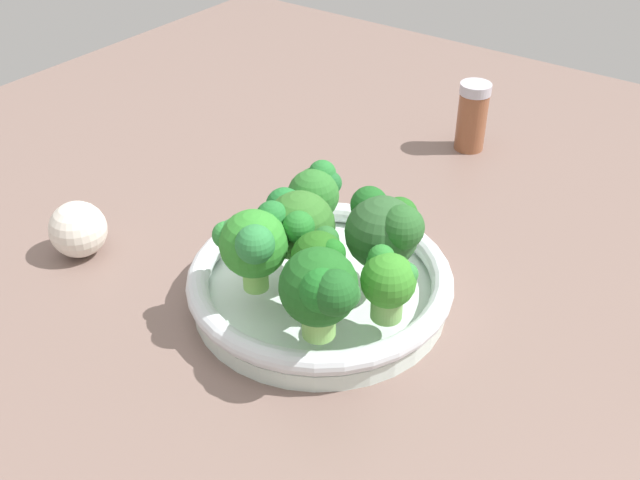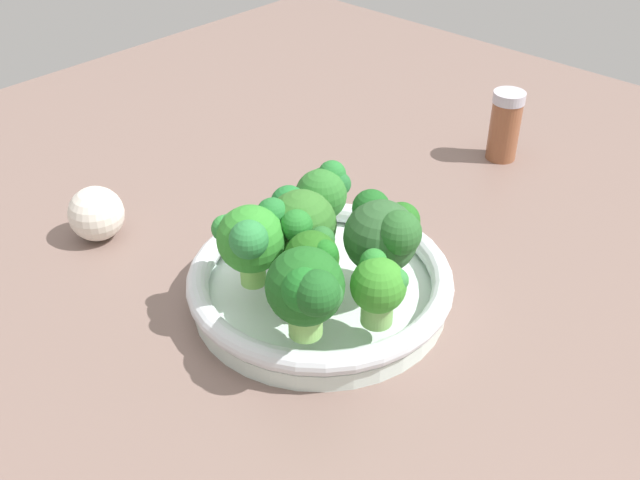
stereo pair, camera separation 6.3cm
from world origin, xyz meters
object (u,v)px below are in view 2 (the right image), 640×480
(broccoli_floret_6, at_px, (378,285))
(bowl, at_px, (320,284))
(pepper_shaker, at_px, (505,125))
(broccoli_floret_1, at_px, (307,290))
(broccoli_floret_0, at_px, (323,193))
(broccoli_floret_3, at_px, (298,222))
(broccoli_floret_4, at_px, (384,233))
(garlic_bulb, at_px, (96,214))
(broccoli_floret_2, at_px, (248,239))
(broccoli_floret_5, at_px, (314,259))

(broccoli_floret_6, bearing_deg, bowl, -13.34)
(pepper_shaker, bearing_deg, broccoli_floret_1, 100.68)
(broccoli_floret_0, distance_m, broccoli_floret_3, 0.05)
(broccoli_floret_3, relative_size, broccoli_floret_4, 0.92)
(garlic_bulb, bearing_deg, broccoli_floret_2, -173.74)
(broccoli_floret_5, height_order, garlic_bulb, broccoli_floret_5)
(garlic_bulb, bearing_deg, broccoli_floret_6, -169.31)
(broccoli_floret_1, bearing_deg, broccoli_floret_2, -11.31)
(bowl, height_order, broccoli_floret_3, broccoli_floret_3)
(broccoli_floret_1, height_order, pepper_shaker, broccoli_floret_1)
(bowl, bearing_deg, pepper_shaker, -85.94)
(bowl, bearing_deg, broccoli_floret_5, 125.96)
(broccoli_floret_5, bearing_deg, bowl, -54.04)
(bowl, height_order, broccoli_floret_1, broccoli_floret_1)
(broccoli_floret_5, height_order, pepper_shaker, broccoli_floret_5)
(broccoli_floret_2, xyz_separation_m, garlic_bulb, (0.20, 0.02, -0.05))
(garlic_bulb, xyz_separation_m, pepper_shaker, (-0.20, -0.41, 0.01))
(broccoli_floret_0, xyz_separation_m, broccoli_floret_4, (-0.09, 0.02, 0.01))
(broccoli_floret_4, relative_size, pepper_shaker, 0.91)
(broccoli_floret_6, height_order, pepper_shaker, broccoli_floret_6)
(broccoli_floret_0, relative_size, broccoli_floret_5, 1.01)
(broccoli_floret_3, bearing_deg, pepper_shaker, -89.58)
(broccoli_floret_3, xyz_separation_m, broccoli_floret_5, (-0.05, 0.03, -0.00))
(broccoli_floret_0, distance_m, broccoli_floret_1, 0.15)
(broccoli_floret_3, bearing_deg, broccoli_floret_4, -155.82)
(broccoli_floret_2, distance_m, broccoli_floret_5, 0.06)
(broccoli_floret_4, relative_size, broccoli_floret_5, 1.18)
(broccoli_floret_0, bearing_deg, broccoli_floret_4, 166.73)
(broccoli_floret_1, relative_size, broccoli_floret_2, 1.02)
(broccoli_floret_6, bearing_deg, broccoli_floret_1, 64.72)
(broccoli_floret_0, height_order, broccoli_floret_5, same)
(broccoli_floret_5, bearing_deg, broccoli_floret_6, -164.31)
(broccoli_floret_3, bearing_deg, broccoli_floret_0, -70.79)
(broccoli_floret_4, height_order, pepper_shaker, broccoli_floret_4)
(broccoli_floret_1, xyz_separation_m, broccoli_floret_4, (0.01, -0.10, -0.00))
(bowl, height_order, broccoli_floret_5, broccoli_floret_5)
(broccoli_floret_4, xyz_separation_m, garlic_bulb, (0.28, 0.10, -0.05))
(broccoli_floret_6, bearing_deg, garlic_bulb, 10.69)
(broccoli_floret_1, relative_size, broccoli_floret_5, 1.19)
(broccoli_floret_1, bearing_deg, broccoli_floret_4, -86.24)
(broccoli_floret_5, xyz_separation_m, garlic_bulb, (0.25, 0.04, -0.05))
(broccoli_floret_2, distance_m, broccoli_floret_6, 0.11)
(garlic_bulb, bearing_deg, broccoli_floret_3, -160.78)
(broccoli_floret_6, relative_size, garlic_bulb, 1.07)
(pepper_shaker, bearing_deg, broccoli_floret_5, 97.41)
(bowl, relative_size, broccoli_floret_0, 3.60)
(broccoli_floret_6, bearing_deg, pepper_shaker, -74.05)
(broccoli_floret_4, bearing_deg, broccoli_floret_5, 69.51)
(broccoli_floret_1, height_order, broccoli_floret_2, broccoli_floret_1)
(broccoli_floret_1, relative_size, garlic_bulb, 1.39)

